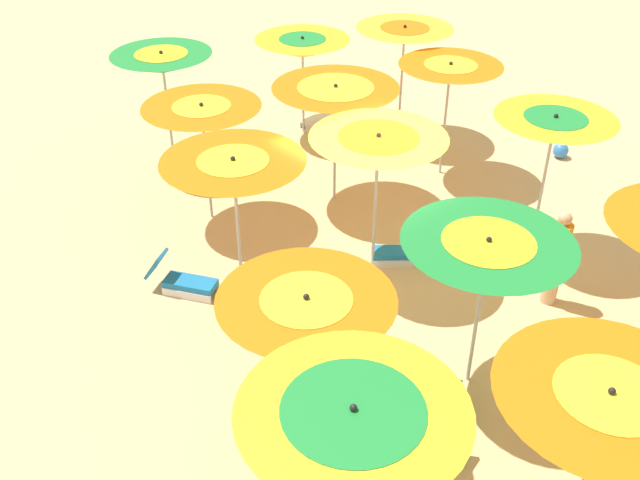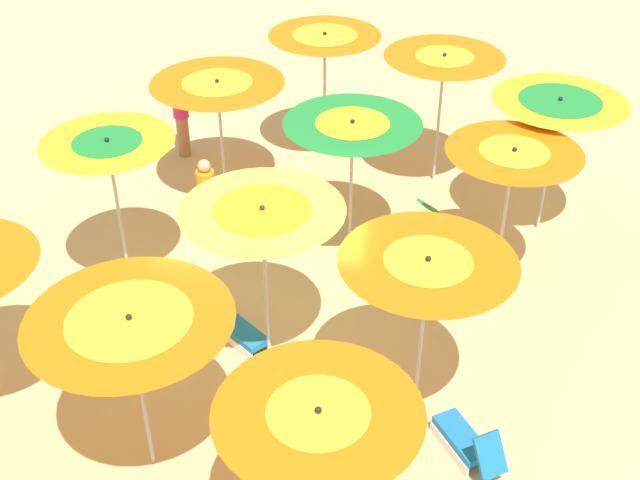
# 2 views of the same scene
# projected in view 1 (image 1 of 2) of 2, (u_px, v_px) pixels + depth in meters

# --- Properties ---
(ground) EXTENTS (40.73, 40.73, 0.04)m
(ground) POSITION_uv_depth(u_px,v_px,m) (380.00, 276.00, 12.01)
(ground) COLOR #D1B57F
(beach_umbrella_0) EXTENTS (1.96, 1.96, 2.42)m
(beach_umbrella_0) POSITION_uv_depth(u_px,v_px,m) (162.00, 63.00, 14.09)
(beach_umbrella_0) COLOR #B2B2B7
(beach_umbrella_0) RESTS_ON ground
(beach_umbrella_1) EXTENTS (2.04, 2.04, 2.26)m
(beach_umbrella_1) POSITION_uv_depth(u_px,v_px,m) (202.00, 116.00, 12.41)
(beach_umbrella_1) COLOR #B2B2B7
(beach_umbrella_1) RESTS_ON ground
(beach_umbrella_2) EXTENTS (2.09, 2.09, 2.45)m
(beach_umbrella_2) POSITION_uv_depth(u_px,v_px,m) (234.00, 170.00, 10.33)
(beach_umbrella_2) COLOR #B2B2B7
(beach_umbrella_2) RESTS_ON ground
(beach_umbrella_3) EXTENTS (1.97, 1.97, 2.34)m
(beach_umbrella_3) POSITION_uv_depth(u_px,v_px,m) (306.00, 313.00, 7.93)
(beach_umbrella_3) COLOR #B2B2B7
(beach_umbrella_3) RESTS_ON ground
(beach_umbrella_4) EXTENTS (2.12, 2.12, 2.45)m
(beach_umbrella_4) POSITION_uv_depth(u_px,v_px,m) (353.00, 425.00, 6.45)
(beach_umbrella_4) COLOR #B2B2B7
(beach_umbrella_4) RESTS_ON ground
(beach_umbrella_5) EXTENTS (2.02, 2.02, 2.21)m
(beach_umbrella_5) POSITION_uv_depth(u_px,v_px,m) (302.00, 48.00, 15.45)
(beach_umbrella_5) COLOR #B2B2B7
(beach_umbrella_5) RESTS_ON ground
(beach_umbrella_6) EXTENTS (2.27, 2.27, 2.32)m
(beach_umbrella_6) POSITION_uv_depth(u_px,v_px,m) (335.00, 98.00, 12.94)
(beach_umbrella_6) COLOR #B2B2B7
(beach_umbrella_6) RESTS_ON ground
(beach_umbrella_7) EXTENTS (2.11, 2.11, 2.46)m
(beach_umbrella_7) POSITION_uv_depth(u_px,v_px,m) (378.00, 148.00, 10.98)
(beach_umbrella_7) COLOR #B2B2B7
(beach_umbrella_7) RESTS_ON ground
(beach_umbrella_8) EXTENTS (2.14, 2.14, 2.34)m
(beach_umbrella_8) POSITION_uv_depth(u_px,v_px,m) (487.00, 255.00, 8.87)
(beach_umbrella_8) COLOR #B2B2B7
(beach_umbrella_8) RESTS_ON ground
(beach_umbrella_9) EXTENTS (2.10, 2.10, 2.51)m
(beach_umbrella_9) POSITION_uv_depth(u_px,v_px,m) (607.00, 407.00, 6.53)
(beach_umbrella_9) COLOR #B2B2B7
(beach_umbrella_9) RESTS_ON ground
(beach_umbrella_10) EXTENTS (2.03, 2.03, 2.49)m
(beach_umbrella_10) POSITION_uv_depth(u_px,v_px,m) (404.00, 35.00, 15.17)
(beach_umbrella_10) COLOR #B2B2B7
(beach_umbrella_10) RESTS_ON ground
(beach_umbrella_11) EXTENTS (1.98, 1.98, 2.35)m
(beach_umbrella_11) POSITION_uv_depth(u_px,v_px,m) (450.00, 73.00, 13.77)
(beach_umbrella_11) COLOR #B2B2B7
(beach_umbrella_11) RESTS_ON ground
(beach_umbrella_12) EXTENTS (1.92, 1.92, 2.50)m
(beach_umbrella_12) POSITION_uv_depth(u_px,v_px,m) (553.00, 130.00, 11.46)
(beach_umbrella_12) COLOR #B2B2B7
(beach_umbrella_12) RESTS_ON ground
(lounger_0) EXTENTS (1.16, 0.91, 0.68)m
(lounger_0) POSITION_uv_depth(u_px,v_px,m) (184.00, 280.00, 11.52)
(lounger_0) COLOR silver
(lounger_0) RESTS_ON ground
(lounger_1) EXTENTS (0.56, 1.13, 0.63)m
(lounger_1) POSITION_uv_depth(u_px,v_px,m) (323.00, 117.00, 16.72)
(lounger_1) COLOR silver
(lounger_1) RESTS_ON ground
(lounger_2) EXTENTS (1.09, 1.30, 0.58)m
(lounger_2) POSITION_uv_depth(u_px,v_px,m) (449.00, 414.00, 9.21)
(lounger_2) COLOR olive
(lounger_2) RESTS_ON ground
(lounger_3) EXTENTS (1.11, 1.20, 0.58)m
(lounger_3) POSITION_uv_depth(u_px,v_px,m) (405.00, 252.00, 12.21)
(lounger_3) COLOR silver
(lounger_3) RESTS_ON ground
(beachgoer_1) EXTENTS (0.30, 0.30, 1.62)m
(beachgoer_1) POSITION_uv_depth(u_px,v_px,m) (557.00, 257.00, 10.98)
(beachgoer_1) COLOR #D8A87F
(beachgoer_1) RESTS_ON ground
(beach_ball) EXTENTS (0.33, 0.33, 0.33)m
(beach_ball) POSITION_uv_depth(u_px,v_px,m) (561.00, 150.00, 15.42)
(beach_ball) COLOR #337FE5
(beach_ball) RESTS_ON ground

